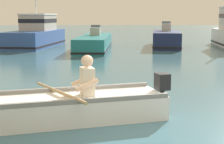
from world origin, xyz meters
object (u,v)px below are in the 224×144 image
rowboat_with_person (76,106)px  moored_boat_teal (94,43)px  moored_boat_blue (37,34)px  moored_boat_navy (166,39)px

rowboat_with_person → moored_boat_teal: size_ratio=0.55×
rowboat_with_person → moored_boat_blue: (-3.58, 15.10, 0.50)m
rowboat_with_person → moored_boat_blue: size_ratio=0.62×
rowboat_with_person → moored_boat_teal: bearing=90.0°
moored_boat_blue → moored_boat_navy: moored_boat_blue is taller
rowboat_with_person → moored_boat_blue: moored_boat_blue is taller
moored_boat_navy → moored_boat_teal: bearing=-160.0°
moored_boat_teal → moored_boat_navy: size_ratio=1.28×
rowboat_with_person → moored_boat_navy: size_ratio=0.71×
moored_boat_blue → moored_boat_navy: (7.87, -0.47, -0.30)m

